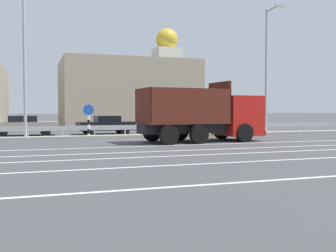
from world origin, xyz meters
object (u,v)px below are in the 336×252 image
(dump_truck, at_px, (215,118))
(church_tower, at_px, (167,77))
(parked_car_6, at_px, (229,122))
(parked_car_5, at_px, (171,124))
(street_lamp_1, at_px, (24,57))
(parked_car_3, at_px, (24,125))
(parked_car_4, at_px, (106,125))
(street_lamp_2, at_px, (267,65))
(median_road_sign, at_px, (89,120))

(dump_truck, bearing_deg, church_tower, 161.71)
(dump_truck, height_order, parked_car_6, dump_truck)
(parked_car_5, relative_size, parked_car_6, 0.94)
(street_lamp_1, height_order, parked_car_3, street_lamp_1)
(parked_car_3, distance_m, parked_car_4, 5.77)
(dump_truck, xyz_separation_m, street_lamp_1, (-10.52, 4.49, 3.69))
(parked_car_5, bearing_deg, church_tower, -20.11)
(parked_car_5, relative_size, church_tower, 0.29)
(parked_car_5, bearing_deg, dump_truck, 177.16)
(parked_car_3, bearing_deg, street_lamp_2, 72.44)
(median_road_sign, relative_size, street_lamp_2, 0.24)
(parked_car_6, bearing_deg, church_tower, 177.23)
(street_lamp_2, distance_m, parked_car_3, 18.11)
(parked_car_3, height_order, parked_car_6, parked_car_6)
(parked_car_4, bearing_deg, parked_car_5, -97.93)
(street_lamp_1, bearing_deg, dump_truck, -23.10)
(parked_car_4, bearing_deg, dump_truck, -153.75)
(parked_car_3, height_order, parked_car_5, parked_car_5)
(street_lamp_1, bearing_deg, parked_car_5, 19.33)
(median_road_sign, height_order, church_tower, church_tower)
(street_lamp_2, height_order, parked_car_4, street_lamp_2)
(parked_car_3, xyz_separation_m, parked_car_6, (16.14, -0.06, 0.04))
(dump_truck, bearing_deg, street_lamp_2, 120.97)
(parked_car_5, xyz_separation_m, church_tower, (8.37, 25.81, 5.95))
(parked_car_3, bearing_deg, parked_car_5, 83.70)
(dump_truck, xyz_separation_m, street_lamp_2, (6.36, 4.50, 3.78))
(street_lamp_2, xyz_separation_m, parked_car_6, (-0.93, 4.12, -4.33))
(street_lamp_1, xyz_separation_m, parked_car_4, (5.58, 4.10, -4.31))
(median_road_sign, relative_size, parked_car_5, 0.52)
(parked_car_5, height_order, church_tower, church_tower)
(dump_truck, relative_size, street_lamp_2, 0.80)
(parked_car_4, bearing_deg, median_road_sign, 152.33)
(dump_truck, bearing_deg, parked_car_3, -133.35)
(parked_car_6, relative_size, church_tower, 0.31)
(street_lamp_1, distance_m, parked_car_4, 8.16)
(street_lamp_2, relative_size, parked_car_4, 2.18)
(parked_car_4, distance_m, parked_car_6, 10.37)
(dump_truck, distance_m, street_lamp_1, 12.01)
(parked_car_3, distance_m, parked_car_6, 16.14)
(street_lamp_1, bearing_deg, median_road_sign, 1.30)
(dump_truck, distance_m, street_lamp_2, 8.66)
(parked_car_4, bearing_deg, street_lamp_1, 122.66)
(dump_truck, xyz_separation_m, parked_car_5, (0.10, 8.21, -0.59))
(dump_truck, relative_size, median_road_sign, 3.36)
(parked_car_4, relative_size, parked_car_5, 1.01)
(parked_car_5, bearing_deg, street_lamp_1, 107.18)
(street_lamp_2, distance_m, parked_car_5, 8.48)
(median_road_sign, height_order, parked_car_5, median_road_sign)
(parked_car_3, bearing_deg, parked_car_4, 85.25)
(parked_car_6, bearing_deg, parked_car_5, -81.51)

